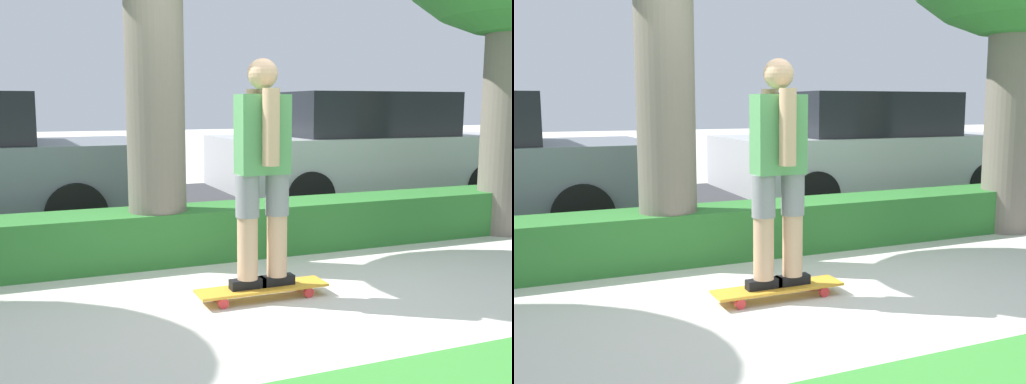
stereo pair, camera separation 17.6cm
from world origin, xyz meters
TOP-DOWN VIEW (x-y plane):
  - ground_plane at (0.00, 0.00)m, footprint 60.00×60.00m
  - street_asphalt at (0.00, 4.20)m, footprint 16.72×5.00m
  - hedge_row at (0.00, 1.60)m, footprint 16.72×0.60m
  - skateboard at (-0.15, 0.26)m, footprint 0.98×0.24m
  - skater_person at (-0.15, 0.26)m, footprint 0.49×0.42m
  - parked_car_middle at (2.77, 3.52)m, footprint 4.28×1.79m

SIDE VIEW (x-z plane):
  - ground_plane at x=0.00m, z-range 0.00..0.00m
  - street_asphalt at x=0.00m, z-range 0.00..0.01m
  - skateboard at x=-0.15m, z-range 0.03..0.12m
  - hedge_row at x=0.00m, z-range 0.00..0.47m
  - parked_car_middle at x=2.77m, z-range 0.02..1.59m
  - skater_person at x=-0.15m, z-range 0.15..1.78m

